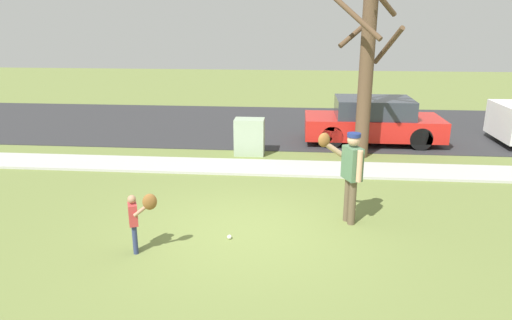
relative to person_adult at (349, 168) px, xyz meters
name	(u,v)px	position (x,y,z in m)	size (l,w,h in m)	color
ground_plane	(261,170)	(-1.79, 2.94, -1.05)	(48.00, 48.00, 0.00)	olive
sidewalk_strip	(262,167)	(-1.79, 3.04, -1.02)	(36.00, 1.20, 0.06)	#B2B2AD
road_surface	(273,125)	(-1.79, 8.04, -1.04)	(36.00, 6.80, 0.02)	#2D2D30
person_adult	(349,168)	(0.00, 0.00, 0.00)	(0.82, 0.55, 1.67)	brown
person_child	(138,214)	(-3.36, -1.47, -0.39)	(0.53, 0.32, 1.02)	navy
baseball	(229,237)	(-2.03, -0.87, -1.01)	(0.07, 0.07, 0.07)	white
utility_cabinet	(249,137)	(-2.23, 4.29, -0.55)	(0.80, 0.53, 0.99)	#9EB293
street_tree_near	(367,67)	(0.80, 4.35, 1.35)	(1.84, 1.88, 4.48)	brown
parked_hatchback_red	(373,121)	(1.30, 5.89, -0.39)	(4.00, 1.75, 1.33)	red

